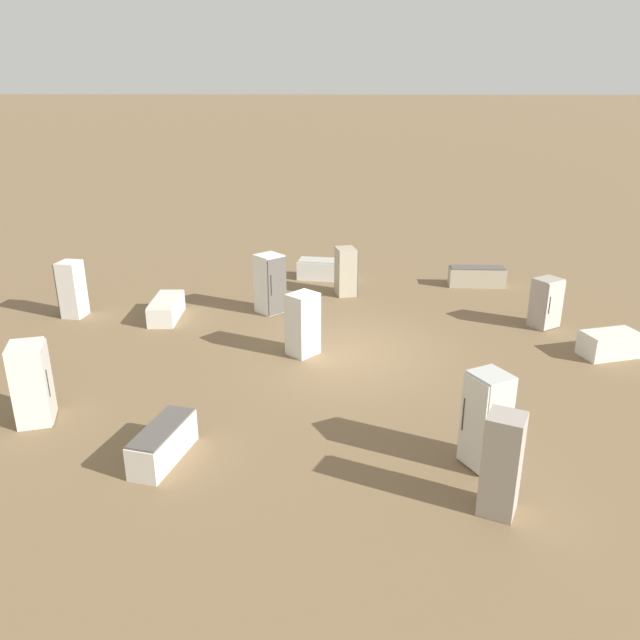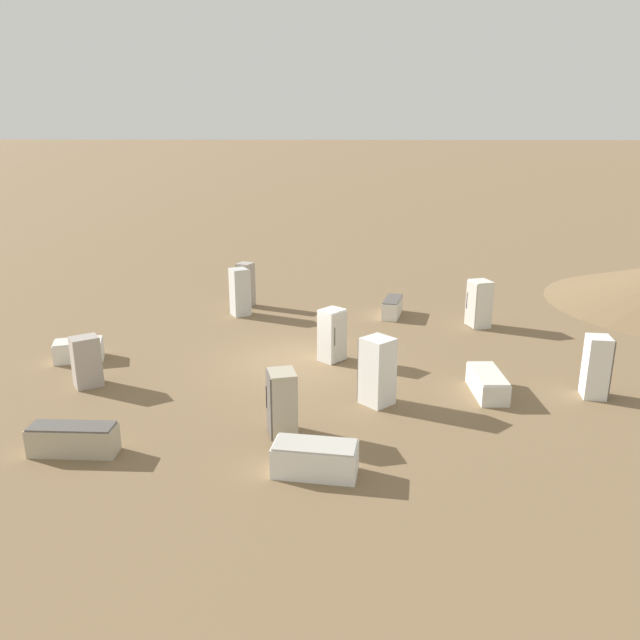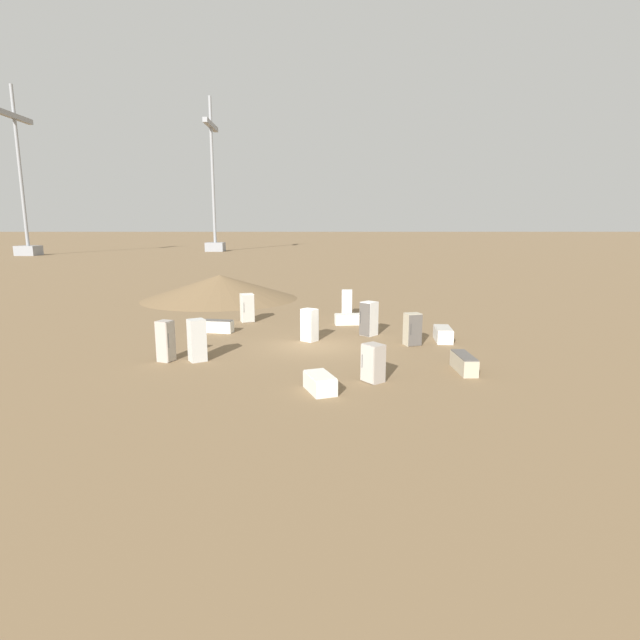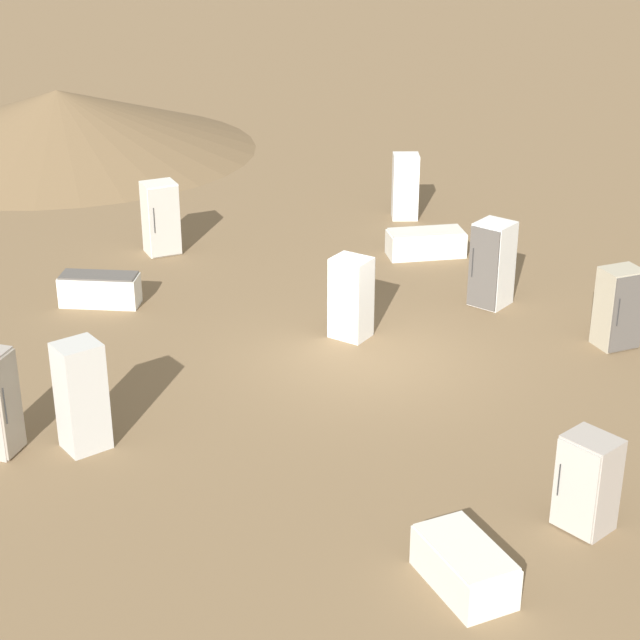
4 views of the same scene
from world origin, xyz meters
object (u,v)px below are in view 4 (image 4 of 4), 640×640
object	(u,v)px
discarded_fridge_1	(351,297)
discarded_fridge_9	(426,243)
discarded_fridge_8	(405,186)
discarded_fridge_5	(161,218)
discarded_fridge_12	(492,264)
discarded_fridge_7	(100,290)
discarded_fridge_6	(464,566)
discarded_fridge_10	(81,396)
discarded_fridge_0	(619,308)
discarded_fridge_3	(587,483)

from	to	relation	value
discarded_fridge_1	discarded_fridge_9	bearing A→B (deg)	100.80
discarded_fridge_8	discarded_fridge_1	bearing A→B (deg)	-102.94
discarded_fridge_1	discarded_fridge_9	xyz separation A→B (m)	(4.33, -2.33, -0.51)
discarded_fridge_5	discarded_fridge_12	bearing A→B (deg)	131.74
discarded_fridge_7	discarded_fridge_6	bearing A→B (deg)	40.09
discarded_fridge_6	discarded_fridge_8	bearing A→B (deg)	63.79
discarded_fridge_5	discarded_fridge_12	xyz separation A→B (m)	(-3.85, -6.99, 0.04)
discarded_fridge_1	discarded_fridge_12	xyz separation A→B (m)	(1.31, -3.12, 0.08)
discarded_fridge_5	discarded_fridge_8	world-z (taller)	discarded_fridge_5
discarded_fridge_5	discarded_fridge_10	world-z (taller)	discarded_fridge_10
discarded_fridge_5	discarded_fridge_7	distance (m)	3.33
discarded_fridge_7	discarded_fridge_9	distance (m)	7.72
discarded_fridge_0	discarded_fridge_7	distance (m)	10.55
discarded_fridge_3	discarded_fridge_8	bearing A→B (deg)	-35.62
discarded_fridge_1	discarded_fridge_8	distance (m)	7.53
discarded_fridge_7	discarded_fridge_12	size ratio (longest dim) A/B	0.96
discarded_fridge_8	discarded_fridge_6	bearing A→B (deg)	-92.00
discarded_fridge_3	discarded_fridge_12	distance (m)	8.09
discarded_fridge_3	discarded_fridge_12	size ratio (longest dim) A/B	0.80
discarded_fridge_0	discarded_fridge_12	bearing A→B (deg)	-66.14
discarded_fridge_6	discarded_fridge_7	bearing A→B (deg)	99.71
discarded_fridge_6	discarded_fridge_7	distance (m)	11.43
discarded_fridge_7	discarded_fridge_8	world-z (taller)	discarded_fridge_8
discarded_fridge_1	discarded_fridge_5	xyz separation A→B (m)	(5.16, 3.87, 0.04)
discarded_fridge_10	discarded_fridge_1	bearing A→B (deg)	6.88
discarded_fridge_1	discarded_fridge_0	bearing A→B (deg)	28.47
discarded_fridge_8	discarded_fridge_9	bearing A→B (deg)	-84.72
discarded_fridge_1	discarded_fridge_9	world-z (taller)	discarded_fridge_1
discarded_fridge_1	discarded_fridge_9	size ratio (longest dim) A/B	0.89
discarded_fridge_3	discarded_fridge_8	size ratio (longest dim) A/B	0.85
discarded_fridge_6	discarded_fridge_5	bearing A→B (deg)	89.11
discarded_fridge_7	discarded_fridge_10	bearing A→B (deg)	13.71
discarded_fridge_5	discarded_fridge_9	size ratio (longest dim) A/B	0.93
discarded_fridge_0	discarded_fridge_9	size ratio (longest dim) A/B	0.85
discarded_fridge_3	discarded_fridge_12	xyz separation A→B (m)	(8.07, -0.66, 0.18)
discarded_fridge_1	discarded_fridge_7	world-z (taller)	discarded_fridge_1
discarded_fridge_1	discarded_fridge_10	distance (m)	6.12
discarded_fridge_7	discarded_fridge_12	bearing A→B (deg)	95.64
discarded_fridge_0	discarded_fridge_5	world-z (taller)	discarded_fridge_5
discarded_fridge_12	discarded_fridge_8	bearing A→B (deg)	-37.76
discarded_fridge_9	discarded_fridge_10	size ratio (longest dim) A/B	1.01
discarded_fridge_3	discarded_fridge_6	bearing A→B (deg)	83.78
discarded_fridge_8	discarded_fridge_9	world-z (taller)	discarded_fridge_8
discarded_fridge_1	discarded_fridge_9	distance (m)	4.95
discarded_fridge_5	discarded_fridge_10	xyz separation A→B (m)	(-8.95, 0.93, 0.06)
discarded_fridge_3	discarded_fridge_10	bearing A→B (deg)	31.56
discarded_fridge_1	discarded_fridge_6	world-z (taller)	discarded_fridge_1
discarded_fridge_8	discarded_fridge_3	bearing A→B (deg)	-84.43
discarded_fridge_1	discarded_fridge_10	bearing A→B (deg)	-102.59
discarded_fridge_8	discarded_fridge_12	bearing A→B (deg)	-77.17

